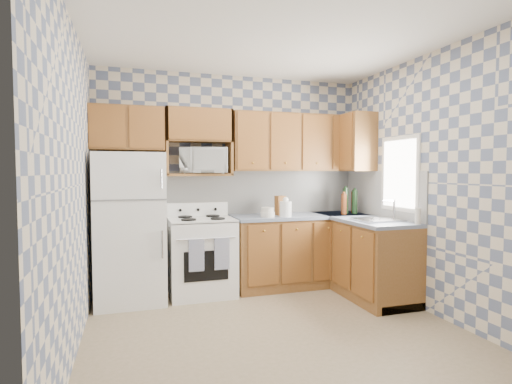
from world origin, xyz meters
TOP-DOWN VIEW (x-y plane):
  - floor at (0.00, 0.00)m, footprint 3.40×3.40m
  - back_wall at (0.00, 1.60)m, footprint 3.40×0.02m
  - right_wall at (1.70, 0.00)m, footprint 0.02×3.20m
  - backsplash_back at (0.40, 1.59)m, footprint 2.60×0.02m
  - backsplash_right at (1.69, 0.80)m, footprint 0.02×1.60m
  - refrigerator at (-1.27, 1.25)m, footprint 0.75×0.70m
  - stove_body at (-0.47, 1.28)m, footprint 0.76×0.65m
  - cooktop at (-0.47, 1.28)m, footprint 0.76×0.65m
  - backguard at (-0.47, 1.55)m, footprint 0.76×0.08m
  - dish_towel_left at (-0.58, 0.93)m, footprint 0.17×0.02m
  - dish_towel_right at (-0.30, 0.93)m, footprint 0.17×0.02m
  - base_cabinets_back at (0.82, 1.30)m, footprint 1.75×0.60m
  - base_cabinets_right at (1.40, 0.80)m, footprint 0.60×1.60m
  - countertop_back at (0.82, 1.30)m, footprint 1.77×0.63m
  - countertop_right at (1.40, 0.80)m, footprint 0.63×1.60m
  - upper_cabinets_back at (0.82, 1.44)m, footprint 1.75×0.33m
  - upper_cabinets_fridge at (-1.29, 1.44)m, footprint 0.82×0.33m
  - upper_cabinets_right at (1.53, 1.25)m, footprint 0.33×0.70m
  - microwave_shelf at (-0.47, 1.44)m, footprint 0.80×0.33m
  - microwave at (-0.41, 1.43)m, footprint 0.63×0.48m
  - sink at (1.40, 0.45)m, footprint 0.48×0.40m
  - window at (1.69, 0.45)m, footprint 0.02×0.66m
  - bottle_0 at (1.43, 1.22)m, footprint 0.07×0.07m
  - bottle_1 at (1.53, 1.16)m, footprint 0.07×0.07m
  - bottle_2 at (1.58, 1.26)m, footprint 0.07×0.07m
  - bottle_3 at (1.36, 1.14)m, footprint 0.07×0.07m
  - knife_block at (0.55, 1.31)m, footprint 0.13×0.13m
  - electric_kettle at (0.55, 1.12)m, footprint 0.15×0.15m
  - food_containers at (0.33, 1.16)m, footprint 0.18×0.18m
  - soap_bottle at (1.62, 0.05)m, footprint 0.06×0.06m

SIDE VIEW (x-z plane):
  - floor at x=0.00m, z-range 0.00..0.00m
  - base_cabinets_back at x=0.82m, z-range 0.00..0.88m
  - base_cabinets_right at x=1.40m, z-range 0.00..0.88m
  - stove_body at x=-0.47m, z-range 0.00..0.90m
  - dish_towel_left at x=-0.58m, z-range 0.37..0.73m
  - dish_towel_right at x=-0.30m, z-range 0.37..0.73m
  - refrigerator at x=-1.27m, z-range 0.00..1.68m
  - countertop_back at x=0.82m, z-range 0.88..0.92m
  - countertop_right at x=1.40m, z-range 0.88..0.92m
  - cooktop at x=-0.47m, z-range 0.89..0.92m
  - sink at x=1.40m, z-range 0.91..0.94m
  - food_containers at x=0.33m, z-range 0.92..1.04m
  - backguard at x=-0.47m, z-range 0.92..1.08m
  - soap_bottle at x=1.62m, z-range 0.92..1.09m
  - electric_kettle at x=0.55m, z-range 0.92..1.11m
  - knife_block at x=0.55m, z-range 0.92..1.17m
  - bottle_3 at x=1.36m, z-range 0.92..1.19m
  - bottle_2 at x=1.58m, z-range 0.92..1.21m
  - bottle_1 at x=1.53m, z-range 0.92..1.23m
  - bottle_0 at x=1.43m, z-range 0.92..1.25m
  - backsplash_back at x=0.40m, z-range 0.92..1.48m
  - backsplash_right at x=1.69m, z-range 0.92..1.48m
  - back_wall at x=0.00m, z-range 0.00..2.70m
  - right_wall at x=1.70m, z-range 0.00..2.70m
  - microwave_shelf at x=-0.47m, z-range 1.42..1.45m
  - window at x=1.69m, z-range 1.02..1.88m
  - microwave at x=-0.41m, z-range 1.45..1.76m
  - upper_cabinets_back at x=0.82m, z-range 1.48..2.22m
  - upper_cabinets_right at x=1.53m, z-range 1.48..2.22m
  - upper_cabinets_fridge at x=-1.29m, z-range 1.72..2.22m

